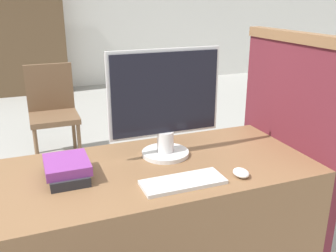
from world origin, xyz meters
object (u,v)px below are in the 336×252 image
at_px(keyboard, 183,182).
at_px(far_chair, 52,107).
at_px(book_stack, 67,168).
at_px(mouse, 241,173).
at_px(monitor, 165,103).

relative_size(keyboard, far_chair, 0.39).
xyz_separation_m(keyboard, book_stack, (-0.43, 0.23, 0.03)).
xyz_separation_m(book_stack, far_chair, (0.09, 2.10, -0.31)).
xyz_separation_m(mouse, far_chair, (-0.60, 2.36, -0.29)).
bearing_deg(book_stack, far_chair, 87.48).
relative_size(monitor, keyboard, 1.56).
bearing_deg(monitor, mouse, -56.51).
bearing_deg(far_chair, monitor, -118.63).
xyz_separation_m(monitor, book_stack, (-0.47, -0.07, -0.22)).
bearing_deg(mouse, book_stack, 159.16).
bearing_deg(far_chair, mouse, -114.99).
bearing_deg(far_chair, book_stack, -131.68).
xyz_separation_m(monitor, mouse, (0.22, -0.33, -0.24)).
height_order(book_stack, far_chair, far_chair).
bearing_deg(mouse, far_chair, 104.17).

